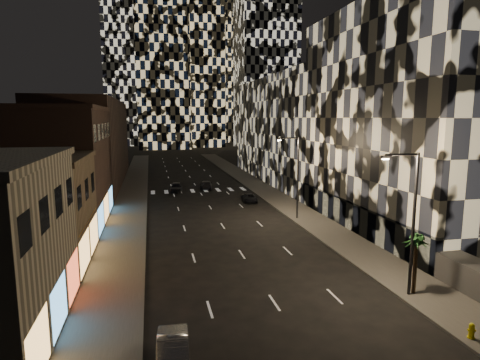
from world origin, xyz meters
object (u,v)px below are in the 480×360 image
car_dark_rightlane (250,198)px  fire_hydrant (472,331)px  palm_tree (417,245)px  streetlight_near (411,214)px  car_dark_oncoming (206,185)px  car_dark_midlane (176,187)px  car_silver_parked (173,353)px  streetlight_far (296,172)px

car_dark_rightlane → fire_hydrant: size_ratio=4.76×
palm_tree → car_dark_rightlane: bearing=96.4°
streetlight_near → car_dark_oncoming: bearing=99.7°
car_dark_oncoming → palm_tree: (7.70, -41.09, 2.68)m
car_dark_oncoming → fire_hydrant: bearing=104.8°
streetlight_near → car_dark_midlane: (-11.85, 39.73, -4.63)m
streetlight_near → car_dark_midlane: bearing=106.6°
streetlight_near → car_dark_oncoming: (-7.06, 41.18, -4.69)m
car_dark_midlane → palm_tree: bearing=-64.9°
car_silver_parked → streetlight_far: bearing=61.4°
car_silver_parked → car_dark_oncoming: size_ratio=0.90×
streetlight_far → car_silver_parked: size_ratio=2.19×
car_silver_parked → car_dark_oncoming: car_silver_parked is taller
car_dark_rightlane → fire_hydrant: 35.38m
car_dark_oncoming → car_dark_rightlane: car_dark_oncoming is taller
streetlight_near → car_dark_midlane: streetlight_near is taller
streetlight_near → car_dark_midlane: size_ratio=2.12×
streetlight_near → car_silver_parked: streetlight_near is taller
car_silver_parked → fire_hydrant: car_silver_parked is taller
car_dark_oncoming → streetlight_near: bearing=105.7°
streetlight_near → car_silver_parked: bearing=-164.5°
car_dark_midlane → car_dark_rightlane: 13.32m
car_silver_parked → car_dark_midlane: bearing=89.1°
fire_hydrant → palm_tree: palm_tree is taller
car_dark_midlane → car_dark_oncoming: 5.01m
car_dark_rightlane → streetlight_far: bearing=-71.1°
streetlight_near → streetlight_far: (0.00, 20.00, 0.00)m
streetlight_far → fire_hydrant: streetlight_far is taller
car_silver_parked → car_dark_rightlane: size_ratio=1.08×
car_silver_parked → palm_tree: (15.43, 4.19, 2.66)m
car_dark_oncoming → fire_hydrant: car_dark_oncoming is taller
streetlight_far → car_dark_rightlane: streetlight_far is taller
car_dark_oncoming → palm_tree: size_ratio=1.18×
streetlight_far → palm_tree: streetlight_far is taller
streetlight_far → car_dark_rightlane: bearing=105.1°
streetlight_far → palm_tree: 20.01m
car_dark_midlane → car_dark_rightlane: size_ratio=1.11×
streetlight_near → car_dark_oncoming: size_ratio=1.98×
streetlight_near → car_dark_rightlane: 30.55m
car_dark_rightlane → car_dark_midlane: bearing=137.2°
streetlight_near → streetlight_far: same height
car_dark_oncoming → fire_hydrant: 46.96m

